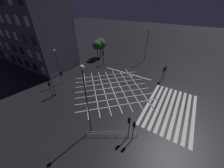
{
  "coord_description": "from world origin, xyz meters",
  "views": [
    {
      "loc": [
        -18.65,
        -11.58,
        15.63
      ],
      "look_at": [
        0.0,
        0.0,
        0.95
      ],
      "focal_mm": 20.0,
      "sensor_mm": 36.0,
      "label": 1
    }
  ],
  "objects_px": {
    "traffic_light_nw_main": "(57,78)",
    "traffic_light_ne_main": "(103,56)",
    "street_tree_far": "(97,45)",
    "traffic_light_se_main": "(163,71)",
    "traffic_light_sw_cross": "(129,123)",
    "street_lamp_east": "(85,91)",
    "traffic_light_se_cross": "(165,71)",
    "street_lamp_far": "(57,63)",
    "traffic_light_sw_main": "(134,127)",
    "street_tree_near": "(100,44)",
    "street_lamp_west": "(147,38)",
    "traffic_light_nw_cross": "(50,86)",
    "traffic_light_ne_cross": "(103,53)"
  },
  "relations": [
    {
      "from": "traffic_light_ne_cross",
      "to": "street_lamp_west",
      "type": "bearing_deg",
      "value": 41.08
    },
    {
      "from": "traffic_light_sw_main",
      "to": "street_tree_near",
      "type": "height_order",
      "value": "street_tree_near"
    },
    {
      "from": "traffic_light_sw_cross",
      "to": "traffic_light_nw_main",
      "type": "bearing_deg",
      "value": -6.8
    },
    {
      "from": "street_lamp_east",
      "to": "street_tree_far",
      "type": "height_order",
      "value": "street_lamp_east"
    },
    {
      "from": "traffic_light_sw_main",
      "to": "street_lamp_west",
      "type": "height_order",
      "value": "street_lamp_west"
    },
    {
      "from": "traffic_light_sw_main",
      "to": "street_tree_far",
      "type": "distance_m",
      "value": 29.05
    },
    {
      "from": "traffic_light_sw_main",
      "to": "traffic_light_ne_main",
      "type": "height_order",
      "value": "traffic_light_ne_main"
    },
    {
      "from": "traffic_light_se_main",
      "to": "traffic_light_sw_main",
      "type": "height_order",
      "value": "traffic_light_sw_main"
    },
    {
      "from": "traffic_light_ne_cross",
      "to": "street_tree_near",
      "type": "distance_m",
      "value": 5.78
    },
    {
      "from": "traffic_light_se_cross",
      "to": "traffic_light_sw_main",
      "type": "bearing_deg",
      "value": 90.31
    },
    {
      "from": "street_tree_near",
      "to": "traffic_light_ne_main",
      "type": "bearing_deg",
      "value": -136.1
    },
    {
      "from": "traffic_light_se_cross",
      "to": "street_tree_far",
      "type": "relative_size",
      "value": 0.63
    },
    {
      "from": "traffic_light_ne_cross",
      "to": "traffic_light_ne_main",
      "type": "xyz_separation_m",
      "value": [
        -0.42,
        -0.38,
        -0.42
      ]
    },
    {
      "from": "street_tree_near",
      "to": "street_lamp_east",
      "type": "bearing_deg",
      "value": -146.63
    },
    {
      "from": "traffic_light_nw_cross",
      "to": "street_tree_far",
      "type": "relative_size",
      "value": 0.6
    },
    {
      "from": "traffic_light_se_cross",
      "to": "street_lamp_west",
      "type": "xyz_separation_m",
      "value": [
        8.53,
        7.65,
        4.36
      ]
    },
    {
      "from": "traffic_light_nw_main",
      "to": "street_lamp_far",
      "type": "distance_m",
      "value": 3.96
    },
    {
      "from": "street_lamp_far",
      "to": "traffic_light_ne_main",
      "type": "bearing_deg",
      "value": -10.34
    },
    {
      "from": "street_lamp_east",
      "to": "street_tree_far",
      "type": "distance_m",
      "value": 26.84
    },
    {
      "from": "traffic_light_sw_main",
      "to": "traffic_light_ne_main",
      "type": "bearing_deg",
      "value": 44.14
    },
    {
      "from": "traffic_light_se_main",
      "to": "street_lamp_east",
      "type": "bearing_deg",
      "value": -14.94
    },
    {
      "from": "traffic_light_nw_main",
      "to": "street_lamp_west",
      "type": "distance_m",
      "value": 26.07
    },
    {
      "from": "traffic_light_sw_main",
      "to": "street_lamp_far",
      "type": "relative_size",
      "value": 0.47
    },
    {
      "from": "traffic_light_se_cross",
      "to": "street_lamp_east",
      "type": "height_order",
      "value": "street_lamp_east"
    },
    {
      "from": "traffic_light_ne_main",
      "to": "street_lamp_east",
      "type": "height_order",
      "value": "street_lamp_east"
    },
    {
      "from": "traffic_light_se_main",
      "to": "traffic_light_se_cross",
      "type": "bearing_deg",
      "value": 99.43
    },
    {
      "from": "street_lamp_east",
      "to": "street_tree_far",
      "type": "relative_size",
      "value": 1.79
    },
    {
      "from": "traffic_light_se_main",
      "to": "street_lamp_far",
      "type": "height_order",
      "value": "street_lamp_far"
    },
    {
      "from": "street_tree_far",
      "to": "traffic_light_se_main",
      "type": "bearing_deg",
      "value": -96.6
    },
    {
      "from": "street_lamp_west",
      "to": "traffic_light_sw_cross",
      "type": "bearing_deg",
      "value": -164.93
    },
    {
      "from": "traffic_light_ne_cross",
      "to": "traffic_light_nw_main",
      "type": "bearing_deg",
      "value": -87.87
    },
    {
      "from": "traffic_light_nw_cross",
      "to": "street_tree_near",
      "type": "height_order",
      "value": "street_tree_near"
    },
    {
      "from": "traffic_light_nw_cross",
      "to": "traffic_light_se_cross",
      "type": "bearing_deg",
      "value": 45.94
    },
    {
      "from": "street_lamp_east",
      "to": "traffic_light_nw_cross",
      "type": "bearing_deg",
      "value": 79.63
    },
    {
      "from": "traffic_light_sw_main",
      "to": "street_tree_near",
      "type": "xyz_separation_m",
      "value": [
        21.93,
        21.24,
        1.71
      ]
    },
    {
      "from": "traffic_light_nw_main",
      "to": "street_tree_far",
      "type": "xyz_separation_m",
      "value": [
        18.02,
        4.33,
        1.07
      ]
    },
    {
      "from": "traffic_light_se_main",
      "to": "traffic_light_ne_main",
      "type": "bearing_deg",
      "value": -89.46
    },
    {
      "from": "traffic_light_nw_cross",
      "to": "street_tree_far",
      "type": "bearing_deg",
      "value": 101.74
    },
    {
      "from": "traffic_light_nw_cross",
      "to": "street_lamp_west",
      "type": "height_order",
      "value": "street_lamp_west"
    },
    {
      "from": "traffic_light_ne_main",
      "to": "traffic_light_sw_main",
      "type": "bearing_deg",
      "value": 44.14
    },
    {
      "from": "traffic_light_sw_cross",
      "to": "street_lamp_east",
      "type": "height_order",
      "value": "street_lamp_east"
    },
    {
      "from": "traffic_light_se_main",
      "to": "street_lamp_far",
      "type": "xyz_separation_m",
      "value": [
        -13.09,
        18.85,
        2.61
      ]
    },
    {
      "from": "street_lamp_west",
      "to": "street_tree_near",
      "type": "distance_m",
      "value": 14.39
    },
    {
      "from": "traffic_light_nw_cross",
      "to": "traffic_light_sw_main",
      "type": "bearing_deg",
      "value": -0.84
    },
    {
      "from": "traffic_light_nw_cross",
      "to": "street_lamp_far",
      "type": "distance_m",
      "value": 5.43
    },
    {
      "from": "traffic_light_se_cross",
      "to": "traffic_light_ne_main",
      "type": "height_order",
      "value": "traffic_light_ne_main"
    },
    {
      "from": "traffic_light_nw_main",
      "to": "traffic_light_ne_main",
      "type": "height_order",
      "value": "traffic_light_nw_main"
    },
    {
      "from": "traffic_light_sw_cross",
      "to": "street_tree_far",
      "type": "distance_m",
      "value": 28.5
    },
    {
      "from": "traffic_light_se_main",
      "to": "street_tree_far",
      "type": "relative_size",
      "value": 0.56
    },
    {
      "from": "traffic_light_ne_cross",
      "to": "street_lamp_far",
      "type": "distance_m",
      "value": 13.61
    }
  ]
}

